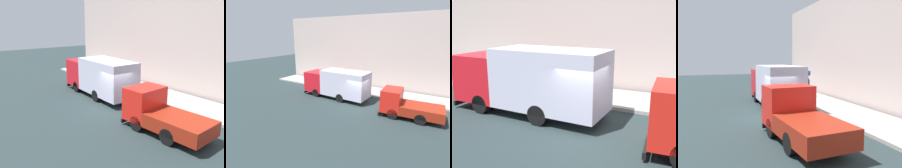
{
  "view_description": "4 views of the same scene",
  "coord_description": "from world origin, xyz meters",
  "views": [
    {
      "loc": [
        -9.84,
        -12.63,
        5.98
      ],
      "look_at": [
        1.04,
        1.78,
        1.25
      ],
      "focal_mm": 39.08,
      "sensor_mm": 36.0,
      "label": 1
    },
    {
      "loc": [
        -15.1,
        -6.75,
        6.76
      ],
      "look_at": [
        1.33,
        3.34,
        1.42
      ],
      "focal_mm": 28.79,
      "sensor_mm": 36.0,
      "label": 2
    },
    {
      "loc": [
        -9.04,
        -3.41,
        4.3
      ],
      "look_at": [
        1.35,
        1.73,
        1.48
      ],
      "focal_mm": 42.89,
      "sensor_mm": 36.0,
      "label": 3
    },
    {
      "loc": [
        -3.92,
        -13.46,
        3.58
      ],
      "look_at": [
        1.7,
        2.09,
        1.76
      ],
      "focal_mm": 37.52,
      "sensor_mm": 36.0,
      "label": 4
    }
  ],
  "objects": [
    {
      "name": "sidewalk",
      "position": [
        4.71,
        0.0,
        0.09
      ],
      "size": [
        3.43,
        30.0,
        0.17
      ],
      "primitive_type": "cube",
      "color": "#9C9B94",
      "rests_on": "ground"
    },
    {
      "name": "ground",
      "position": [
        0.0,
        0.0,
        0.0
      ],
      "size": [
        80.0,
        80.0,
        0.0
      ],
      "primitive_type": "plane",
      "color": "#243133"
    },
    {
      "name": "building_facade",
      "position": [
        6.93,
        0.0,
        4.57
      ],
      "size": [
        0.5,
        30.0,
        9.13
      ],
      "primitive_type": "cube",
      "color": "#C0ACA5",
      "rests_on": "ground"
    },
    {
      "name": "street_sign_post",
      "position": [
        3.44,
        2.87,
        1.66
      ],
      "size": [
        0.44,
        0.08,
        2.51
      ],
      "color": "#4C5156",
      "rests_on": "sidewalk"
    },
    {
      "name": "small_flatbed_truck",
      "position": [
        -0.19,
        -4.2,
        1.06
      ],
      "size": [
        2.47,
        5.07,
        2.3
      ],
      "rotation": [
        0.0,
        0.0,
        0.06
      ],
      "color": "red",
      "rests_on": "ground"
    },
    {
      "name": "pedestrian_walking",
      "position": [
        4.71,
        5.73,
        1.09
      ],
      "size": [
        0.48,
        0.48,
        1.73
      ],
      "rotation": [
        0.0,
        0.0,
        0.43
      ],
      "color": "brown",
      "rests_on": "sidewalk"
    },
    {
      "name": "large_utility_truck",
      "position": [
        0.92,
        3.23,
        1.67
      ],
      "size": [
        2.58,
        7.47,
        3.07
      ],
      "rotation": [
        0.0,
        0.0,
        -0.03
      ],
      "color": "red",
      "rests_on": "ground"
    }
  ]
}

